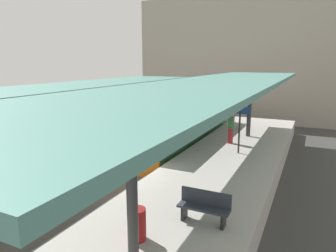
{
  "coord_description": "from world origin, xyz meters",
  "views": [
    {
      "loc": [
        7.05,
        -9.94,
        5.22
      ],
      "look_at": [
        0.08,
        4.63,
        1.85
      ],
      "focal_mm": 32.59,
      "sensor_mm": 36.0,
      "label": 1
    }
  ],
  "objects_px": {
    "platform_sign": "(240,119)",
    "passenger_mid_platform": "(64,126)",
    "platform_bench": "(204,206)",
    "litter_bin": "(137,224)",
    "commuter_train": "(180,122)",
    "passenger_near_bench": "(231,128)"
  },
  "relations": [
    {
      "from": "platform_sign",
      "to": "litter_bin",
      "type": "xyz_separation_m",
      "value": [
        -0.58,
        -8.28,
        -1.22
      ]
    },
    {
      "from": "commuter_train",
      "to": "passenger_near_bench",
      "type": "relative_size",
      "value": 6.54
    },
    {
      "from": "platform_sign",
      "to": "passenger_mid_platform",
      "type": "relative_size",
      "value": 1.29
    },
    {
      "from": "commuter_train",
      "to": "passenger_mid_platform",
      "type": "xyz_separation_m",
      "value": [
        -4.82,
        -4.48,
        0.17
      ]
    },
    {
      "from": "litter_bin",
      "to": "passenger_near_bench",
      "type": "distance_m",
      "value": 9.91
    },
    {
      "from": "litter_bin",
      "to": "passenger_near_bench",
      "type": "bearing_deg",
      "value": 91.32
    },
    {
      "from": "platform_bench",
      "to": "passenger_near_bench",
      "type": "bearing_deg",
      "value": 99.6
    },
    {
      "from": "platform_bench",
      "to": "litter_bin",
      "type": "distance_m",
      "value": 1.91
    },
    {
      "from": "platform_bench",
      "to": "litter_bin",
      "type": "height_order",
      "value": "platform_bench"
    },
    {
      "from": "commuter_train",
      "to": "platform_bench",
      "type": "height_order",
      "value": "commuter_train"
    },
    {
      "from": "platform_bench",
      "to": "passenger_near_bench",
      "type": "height_order",
      "value": "passenger_near_bench"
    },
    {
      "from": "commuter_train",
      "to": "passenger_mid_platform",
      "type": "bearing_deg",
      "value": -137.04
    },
    {
      "from": "platform_bench",
      "to": "passenger_near_bench",
      "type": "xyz_separation_m",
      "value": [
        -1.42,
        8.4,
        0.38
      ]
    },
    {
      "from": "platform_sign",
      "to": "litter_bin",
      "type": "bearing_deg",
      "value": -94.0
    },
    {
      "from": "platform_bench",
      "to": "passenger_near_bench",
      "type": "relative_size",
      "value": 0.86
    },
    {
      "from": "commuter_train",
      "to": "passenger_mid_platform",
      "type": "height_order",
      "value": "commuter_train"
    },
    {
      "from": "passenger_near_bench",
      "to": "passenger_mid_platform",
      "type": "bearing_deg",
      "value": -155.55
    },
    {
      "from": "passenger_mid_platform",
      "to": "platform_bench",
      "type": "bearing_deg",
      "value": -26.49
    },
    {
      "from": "platform_sign",
      "to": "passenger_mid_platform",
      "type": "bearing_deg",
      "value": -166.94
    },
    {
      "from": "passenger_near_bench",
      "to": "passenger_mid_platform",
      "type": "xyz_separation_m",
      "value": [
        -8.07,
        -3.67,
        0.05
      ]
    },
    {
      "from": "platform_sign",
      "to": "passenger_mid_platform",
      "type": "xyz_separation_m",
      "value": [
        -8.88,
        -2.06,
        -0.73
      ]
    },
    {
      "from": "commuter_train",
      "to": "passenger_near_bench",
      "type": "height_order",
      "value": "commuter_train"
    }
  ]
}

